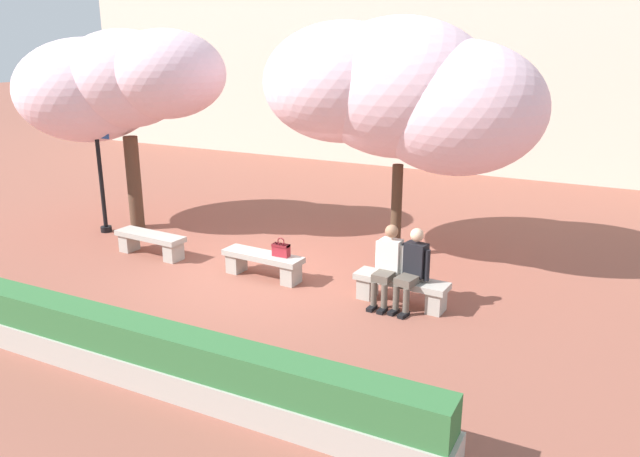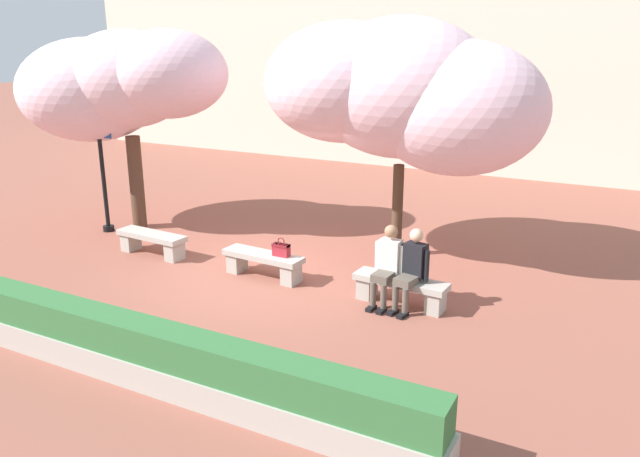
{
  "view_description": "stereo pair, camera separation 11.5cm",
  "coord_description": "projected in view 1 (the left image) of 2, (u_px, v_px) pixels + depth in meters",
  "views": [
    {
      "loc": [
        5.62,
        -8.79,
        4.08
      ],
      "look_at": [
        1.03,
        0.2,
        1.0
      ],
      "focal_mm": 35.0,
      "sensor_mm": 36.0,
      "label": 1
    },
    {
      "loc": [
        5.73,
        -8.73,
        4.08
      ],
      "look_at": [
        1.03,
        0.2,
        1.0
      ],
      "focal_mm": 35.0,
      "sensor_mm": 36.0,
      "label": 2
    }
  ],
  "objects": [
    {
      "name": "ground_plane",
      "position": [
        263.0,
        277.0,
        11.12
      ],
      "size": [
        100.0,
        100.0,
        0.0
      ],
      "primitive_type": "plane",
      "color": "#8E5142"
    },
    {
      "name": "building_facade",
      "position": [
        462.0,
        27.0,
        20.45
      ],
      "size": [
        28.0,
        4.0,
        8.86
      ],
      "primitive_type": "cube",
      "color": "beige",
      "rests_on": "ground"
    },
    {
      "name": "stone_bench_west_end",
      "position": [
        150.0,
        241.0,
        12.16
      ],
      "size": [
        1.55,
        0.51,
        0.45
      ],
      "color": "#ADA89E",
      "rests_on": "ground"
    },
    {
      "name": "stone_bench_near_west",
      "position": [
        263.0,
        262.0,
        11.04
      ],
      "size": [
        1.55,
        0.51,
        0.45
      ],
      "color": "#ADA89E",
      "rests_on": "ground"
    },
    {
      "name": "stone_bench_center",
      "position": [
        401.0,
        287.0,
        9.91
      ],
      "size": [
        1.55,
        0.51,
        0.45
      ],
      "color": "#ADA89E",
      "rests_on": "ground"
    },
    {
      "name": "person_seated_left",
      "position": [
        388.0,
        262.0,
        9.84
      ],
      "size": [
        0.51,
        0.7,
        1.29
      ],
      "color": "black",
      "rests_on": "ground"
    },
    {
      "name": "person_seated_right",
      "position": [
        413.0,
        266.0,
        9.66
      ],
      "size": [
        0.5,
        0.73,
        1.29
      ],
      "color": "black",
      "rests_on": "ground"
    },
    {
      "name": "handbag",
      "position": [
        281.0,
        249.0,
        10.82
      ],
      "size": [
        0.3,
        0.15,
        0.34
      ],
      "color": "#A3232D",
      "rests_on": "stone_bench_near_west"
    },
    {
      "name": "cherry_tree_main",
      "position": [
        399.0,
        92.0,
        11.31
      ],
      "size": [
        5.17,
        3.38,
        4.49
      ],
      "color": "#473323",
      "rests_on": "ground"
    },
    {
      "name": "cherry_tree_secondary",
      "position": [
        119.0,
        83.0,
        13.21
      ],
      "size": [
        4.53,
        3.26,
        4.29
      ],
      "color": "#513828",
      "rests_on": "ground"
    },
    {
      "name": "lamp_post_with_banner",
      "position": [
        96.0,
        126.0,
        13.07
      ],
      "size": [
        0.54,
        0.28,
        3.86
      ],
      "color": "black",
      "rests_on": "ground"
    },
    {
      "name": "planter_hedge_foreground",
      "position": [
        109.0,
        343.0,
        7.88
      ],
      "size": [
        9.01,
        0.5,
        0.8
      ],
      "color": "#ADA89E",
      "rests_on": "ground"
    }
  ]
}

